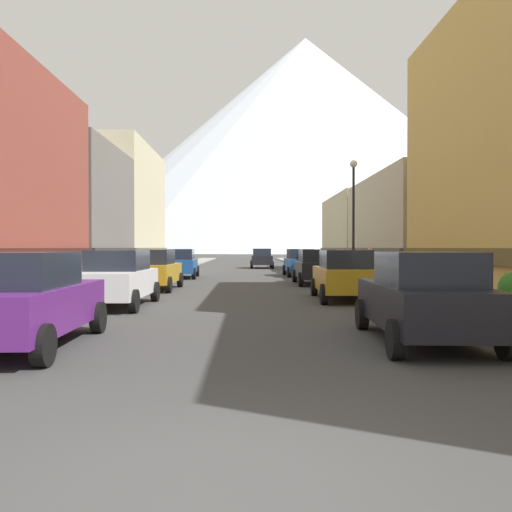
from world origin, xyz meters
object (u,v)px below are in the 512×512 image
object	(u,v)px
car_right_2	(316,267)
streetlamp_right	(353,203)
car_left_1	(117,278)
car_driving_0	(262,258)
car_left_0	(24,300)
pedestrian_0	(370,267)
car_left_3	(181,263)
car_right_1	(345,275)
car_right_3	(300,262)
car_right_0	(424,297)
car_left_2	(154,270)

from	to	relation	value
car_right_2	streetlamp_right	world-z (taller)	streetlamp_right
car_left_1	car_driving_0	xyz separation A→B (m)	(5.40, 31.28, 0.00)
car_left_0	car_driving_0	size ratio (longest dim) A/B	1.01
car_right_2	pedestrian_0	size ratio (longest dim) A/B	2.55
car_left_1	car_left_3	size ratio (longest dim) A/B	0.99
car_right_1	car_right_3	distance (m)	15.81
car_right_0	car_left_3	bearing A→B (deg)	108.83
car_left_0	car_left_1	distance (m)	6.93
car_right_3	pedestrian_0	size ratio (longest dim) A/B	2.57
car_left_2	car_right_0	world-z (taller)	same
car_right_1	streetlamp_right	size ratio (longest dim) A/B	0.76
car_right_1	car_left_2	bearing A→B (deg)	149.24
car_left_1	pedestrian_0	distance (m)	13.28
car_right_3	streetlamp_right	bearing A→B (deg)	-80.82
car_right_0	car_right_1	xyz separation A→B (m)	(0.00, 8.49, 0.00)
car_left_2	car_right_3	size ratio (longest dim) A/B	1.00
car_right_0	car_driving_0	world-z (taller)	same
car_left_2	car_driving_0	bearing A→B (deg)	77.69
car_left_1	pedestrian_0	bearing A→B (deg)	40.82
car_right_3	car_driving_0	size ratio (longest dim) A/B	1.01
car_left_0	pedestrian_0	world-z (taller)	pedestrian_0
car_right_0	car_right_3	bearing A→B (deg)	90.00
car_left_0	pedestrian_0	size ratio (longest dim) A/B	2.58
car_right_1	car_left_1	bearing A→B (deg)	-165.27
car_left_3	car_right_1	world-z (taller)	same
car_left_2	pedestrian_0	size ratio (longest dim) A/B	2.57
car_left_0	car_right_1	world-z (taller)	same
car_left_2	car_right_1	distance (m)	8.84
car_left_1	car_right_3	world-z (taller)	same
car_right_1	pedestrian_0	world-z (taller)	pedestrian_0
car_right_2	car_left_2	bearing A→B (deg)	-155.15
car_left_0	streetlamp_right	size ratio (longest dim) A/B	0.76
car_right_0	streetlamp_right	size ratio (longest dim) A/B	0.76
car_left_1	car_left_2	size ratio (longest dim) A/B	1.00
car_left_0	car_left_2	xyz separation A→B (m)	(-0.00, 13.45, 0.00)
car_right_2	car_left_1	bearing A→B (deg)	-127.12
car_left_1	car_right_1	bearing A→B (deg)	14.73
car_left_0	pedestrian_0	bearing A→B (deg)	57.23
car_left_0	car_right_0	bearing A→B (deg)	3.30
car_left_1	car_right_0	world-z (taller)	same
car_right_1	car_right_0	bearing A→B (deg)	-90.01
car_left_3	streetlamp_right	xyz separation A→B (m)	(9.15, -7.57, 3.09)
car_left_1	streetlamp_right	bearing A→B (deg)	41.88
car_right_2	streetlamp_right	bearing A→B (deg)	-49.84
car_left_0	car_right_2	world-z (taller)	same
car_right_3	car_left_0	bearing A→B (deg)	-107.07
car_right_1	streetlamp_right	distance (m)	7.10
car_left_1	car_right_0	distance (m)	10.00
car_left_1	streetlamp_right	world-z (taller)	streetlamp_right
car_left_0	car_right_2	xyz separation A→B (m)	(7.60, 16.97, 0.00)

